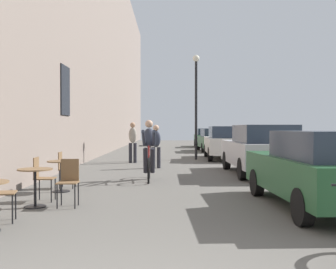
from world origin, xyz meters
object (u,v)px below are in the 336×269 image
Objects in this scene: cafe_chair_far_toward_street at (65,167)px; street_lamp at (196,93)px; cafe_chair_mid_toward_wall at (69,179)px; parked_car_nearest at (319,169)px; cyclist_on_bicycle at (149,152)px; pedestrian_mid at (133,140)px; parked_car_third at (226,142)px; parked_car_fourth at (213,140)px; cafe_table_far at (61,169)px; parked_car_fifth at (206,137)px; cafe_chair_mid_toward_street at (41,176)px; pedestrian_near at (156,144)px; cafe_table_mid at (35,179)px; parked_car_second at (261,149)px.

street_lamp is at bearing 66.00° from cafe_chair_far_toward_street.
parked_car_nearest reaches higher than cafe_chair_mid_toward_wall.
cyclist_on_bicycle is 5.58m from pedestrian_mid.
street_lamp is 1.10× the size of parked_car_third.
parked_car_fourth reaches higher than cafe_chair_far_toward_street.
pedestrian_mid is (0.98, 7.54, 0.45)m from cafe_table_far.
parked_car_third reaches higher than cafe_table_far.
parked_car_fifth is at bearing 88.56° from parked_car_fourth.
pedestrian_near is (2.12, 6.51, 0.38)m from cafe_chair_mid_toward_street.
parked_car_third is (5.23, 11.22, 0.29)m from cafe_table_mid.
parked_car_fifth is (4.85, 23.17, 0.23)m from cafe_chair_mid_toward_wall.
street_lamp is at bearing 70.98° from cafe_table_mid.
parked_car_second reaches higher than cafe_chair_mid_toward_wall.
cafe_chair_far_toward_street is 0.18× the size of street_lamp.
parked_car_nearest is at bearing -25.45° from cafe_chair_far_toward_street.
parked_car_second reaches higher than cafe_table_mid.
parked_car_second is at bearing 43.34° from cafe_table_mid.
parked_car_second is 6.10m from parked_car_third.
cyclist_on_bicycle is 0.40× the size of parked_car_second.
street_lamp reaches higher than cyclist_on_bicycle.
parked_car_second is (5.43, 5.13, 0.29)m from cafe_table_mid.
parked_car_fourth is (3.37, 13.60, -0.07)m from cyclist_on_bicycle.
parked_car_second reaches higher than cafe_table_far.
cafe_chair_mid_toward_street is 0.22× the size of parked_car_fifth.
cyclist_on_bicycle is 3.72m from parked_car_second.
parked_car_second is at bearing -88.08° from parked_car_third.
street_lamp is at bearing 65.92° from pedestrian_near.
parked_car_fourth is (4.33, 8.11, -0.23)m from pedestrian_mid.
street_lamp is (3.19, 10.97, 2.59)m from cafe_chair_mid_toward_wall.
pedestrian_near is (0.10, 3.30, 0.09)m from cyclist_on_bicycle.
parked_car_nearest is at bearing -92.08° from parked_car_second.
cafe_table_far is at bearing 85.97° from cafe_chair_mid_toward_street.
cafe_chair_far_toward_street is 21.63m from parked_car_fifth.
parked_car_nearest is 23.44m from parked_car_fifth.
parked_car_fifth is (4.48, 13.94, -0.22)m from pedestrian_mid.
cafe_chair_mid_toward_wall is 17.97m from parked_car_fourth.
cafe_chair_mid_toward_street is at bearing -110.38° from street_lamp.
cafe_chair_mid_toward_street is 3.81m from cyclist_on_bicycle.
cafe_chair_mid_toward_wall is 0.22× the size of parked_car_fourth.
cafe_chair_far_toward_street is at bearing -120.80° from parked_car_third.
cafe_chair_far_toward_street reaches higher than cafe_table_mid.
parked_car_fifth reaches higher than cafe_chair_far_toward_street.
cafe_chair_mid_toward_wall is 0.51× the size of cyclist_on_bicycle.
parked_car_fifth is (0.24, 12.02, -0.06)m from parked_car_third.
cyclist_on_bicycle is 1.10× the size of pedestrian_near.
street_lamp is at bearing -103.36° from parked_car_fourth.
cafe_chair_mid_toward_street is 0.56× the size of pedestrian_near.
cafe_chair_mid_toward_street is 11.44m from street_lamp.
cyclist_on_bicycle is at bearing -100.26° from parked_car_fifth.
pedestrian_mid is 0.35× the size of street_lamp.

